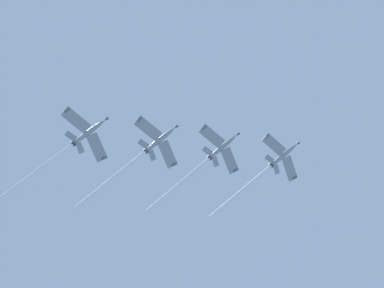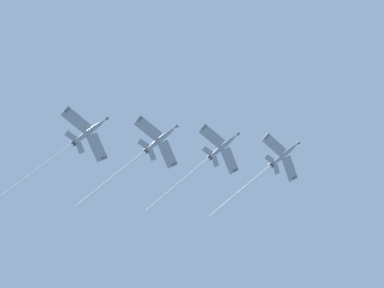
# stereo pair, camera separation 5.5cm
# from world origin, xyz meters

# --- Properties ---
(jet_lead) EXTENTS (20.12, 38.85, 16.71)m
(jet_lead) POSITION_xyz_m (-19.37, 0.32, 174.67)
(jet_lead) COLOR gray
(jet_second) EXTENTS (20.08, 38.19, 16.24)m
(jet_second) POSITION_xyz_m (-3.96, -15.09, 168.63)
(jet_second) COLOR gray
(jet_third) EXTENTS (20.09, 38.95, 15.81)m
(jet_third) POSITION_xyz_m (10.28, -31.73, 161.90)
(jet_third) COLOR gray
(jet_fourth) EXTENTS (20.12, 39.04, 15.40)m
(jet_fourth) POSITION_xyz_m (25.12, -46.93, 156.96)
(jet_fourth) COLOR gray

